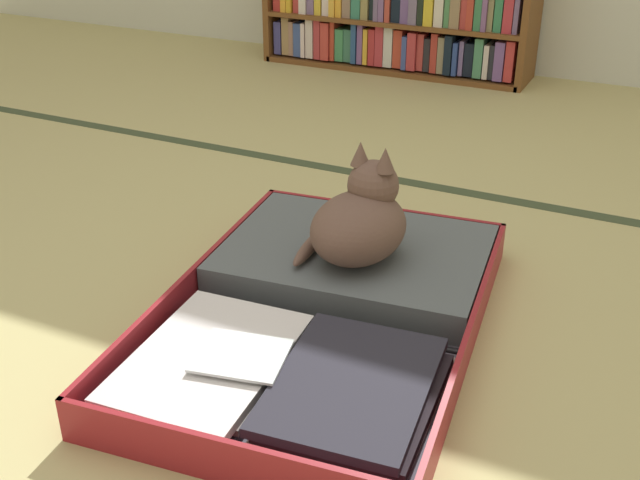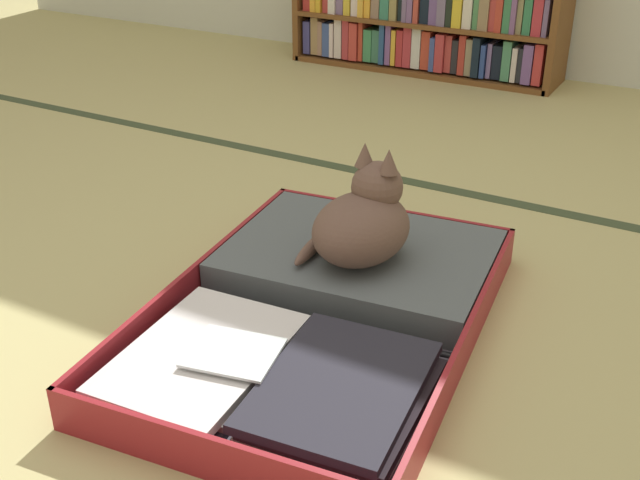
% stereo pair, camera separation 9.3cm
% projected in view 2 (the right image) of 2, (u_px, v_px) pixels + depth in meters
% --- Properties ---
extents(ground_plane, '(10.00, 10.00, 0.00)m').
position_uv_depth(ground_plane, '(247.00, 333.00, 1.74)').
color(ground_plane, tan).
extents(tatami_border, '(4.80, 0.05, 0.00)m').
position_uv_depth(tatami_border, '(417.00, 183.00, 2.49)').
color(tatami_border, '#3B472E').
rests_on(tatami_border, ground_plane).
extents(open_suitcase, '(0.76, 1.05, 0.10)m').
position_uv_depth(open_suitcase, '(330.00, 305.00, 1.77)').
color(open_suitcase, maroon).
rests_on(open_suitcase, ground_plane).
extents(black_cat, '(0.26, 0.29, 0.27)m').
position_uv_depth(black_cat, '(365.00, 222.00, 1.81)').
color(black_cat, brown).
rests_on(black_cat, open_suitcase).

